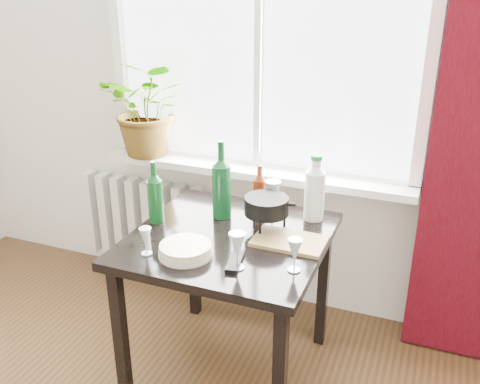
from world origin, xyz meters
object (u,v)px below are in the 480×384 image
at_px(fondue_pot, 266,213).
at_px(cleaning_bottle, 315,186).
at_px(wine_bottle_right, 222,179).
at_px(table, 229,254).
at_px(plate_stack, 185,250).
at_px(wineglass_front_right, 237,250).
at_px(wineglass_front_left, 146,241).
at_px(potted_plant, 149,108).
at_px(wineglass_back_center, 273,198).
at_px(bottle_amber, 259,189).
at_px(tv_remote, 235,261).
at_px(wine_bottle_left, 155,192).
at_px(cutting_board, 289,241).
at_px(wineglass_far_right, 295,255).
at_px(radiator, 143,221).
at_px(wineglass_back_left, 222,185).

bearing_deg(fondue_pot, cleaning_bottle, 42.62).
bearing_deg(wine_bottle_right, table, -58.39).
bearing_deg(fondue_pot, plate_stack, -127.11).
bearing_deg(wineglass_front_right, wineglass_front_left, -174.78).
height_order(wine_bottle_right, wineglass_front_left, wine_bottle_right).
distance_m(potted_plant, wineglass_back_center, 0.95).
bearing_deg(bottle_amber, tv_remote, -81.30).
height_order(potted_plant, bottle_amber, potted_plant).
bearing_deg(wineglass_front_left, wine_bottle_left, 112.11).
xyz_separation_m(table, potted_plant, (-0.73, 0.59, 0.47)).
bearing_deg(wine_bottle_left, wine_bottle_right, 31.97).
bearing_deg(plate_stack, table, 66.67).
bearing_deg(potted_plant, bottle_amber, -21.48).
bearing_deg(wineglass_front_left, plate_stack, 18.27).
height_order(plate_stack, fondue_pot, fondue_pot).
xyz_separation_m(cleaning_bottle, plate_stack, (-0.40, -0.54, -0.14)).
xyz_separation_m(table, cleaning_bottle, (0.31, 0.31, 0.26)).
relative_size(cleaning_bottle, cutting_board, 1.06).
xyz_separation_m(wineglass_far_right, cutting_board, (-0.08, 0.22, -0.06)).
bearing_deg(radiator, cleaning_bottle, -15.45).
xyz_separation_m(table, wineglass_front_left, (-0.25, -0.28, 0.15)).
distance_m(potted_plant, plate_stack, 1.10).
xyz_separation_m(tv_remote, cutting_board, (0.15, 0.25, -0.00)).
bearing_deg(wineglass_back_left, wineglass_back_center, -19.02).
bearing_deg(cleaning_bottle, table, -134.55).
distance_m(plate_stack, cutting_board, 0.45).
distance_m(wineglass_far_right, tv_remote, 0.25).
distance_m(cleaning_bottle, tv_remote, 0.58).
distance_m(wineglass_back_left, fondue_pot, 0.41).
xyz_separation_m(table, plate_stack, (-0.10, -0.23, 0.12)).
distance_m(potted_plant, wineglass_front_left, 1.04).
bearing_deg(wineglass_far_right, wineglass_back_left, 134.43).
bearing_deg(fondue_pot, tv_remote, -96.58).
bearing_deg(wineglass_back_left, bottle_amber, -19.58).
height_order(wineglass_far_right, plate_stack, wineglass_far_right).
xyz_separation_m(wineglass_back_center, tv_remote, (0.00, -0.48, -0.08)).
xyz_separation_m(wine_bottle_right, tv_remote, (0.23, -0.39, -0.18)).
bearing_deg(cutting_board, wineglass_front_right, -115.35).
bearing_deg(cleaning_bottle, potted_plant, 164.66).
relative_size(plate_stack, cutting_board, 0.73).
bearing_deg(bottle_amber, table, -97.69).
xyz_separation_m(wine_bottle_right, fondue_pot, (0.24, -0.05, -0.11)).
xyz_separation_m(wine_bottle_left, cutting_board, (0.64, 0.02, -0.14)).
height_order(wineglass_front_right, fondue_pot, wineglass_front_right).
distance_m(wineglass_front_right, wineglass_back_center, 0.51).
xyz_separation_m(potted_plant, wineglass_far_right, (1.08, -0.78, -0.31)).
bearing_deg(tv_remote, radiator, 128.91).
xyz_separation_m(wineglass_front_right, wineglass_back_center, (-0.02, 0.51, 0.01)).
bearing_deg(wine_bottle_right, potted_plant, 146.00).
distance_m(wineglass_back_left, cutting_board, 0.58).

